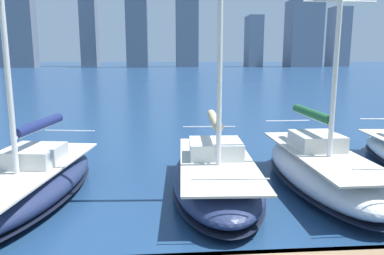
{
  "coord_description": "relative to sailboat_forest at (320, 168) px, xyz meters",
  "views": [
    {
      "loc": [
        1.33,
        5.57,
        4.52
      ],
      "look_at": [
        0.4,
        -6.56,
        2.2
      ],
      "focal_mm": 35.0,
      "sensor_mm": 36.0,
      "label": 1
    }
  ],
  "objects": [
    {
      "name": "sailboat_tan",
      "position": [
        3.64,
        0.21,
        -0.04
      ],
      "size": [
        3.25,
        7.57,
        12.09
      ],
      "color": "navy",
      "rests_on": "ground"
    },
    {
      "name": "sailboat_navy",
      "position": [
        9.61,
        0.49,
        -0.06
      ],
      "size": [
        3.83,
        8.07,
        12.26
      ],
      "color": "navy",
      "rests_on": "ground"
    },
    {
      "name": "sailboat_forest",
      "position": [
        0.0,
        0.0,
        0.0
      ],
      "size": [
        2.65,
        7.77,
        9.38
      ],
      "color": "white",
      "rests_on": "ground"
    },
    {
      "name": "city_skyline",
      "position": [
        8.79,
        -151.96,
        18.39
      ],
      "size": [
        169.29,
        23.23,
        51.85
      ],
      "color": "gray",
      "rests_on": "ground"
    }
  ]
}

